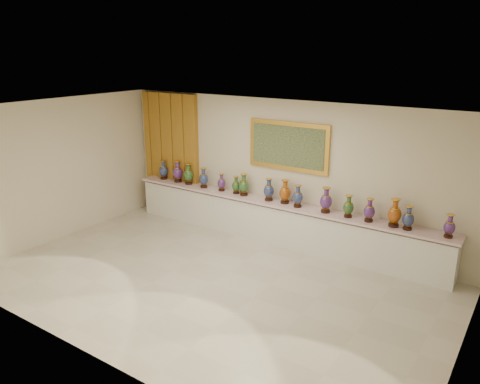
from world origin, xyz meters
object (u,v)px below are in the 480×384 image
object	(u,v)px
vase_0	(163,171)
vase_2	(188,175)
vase_1	(178,173)
counter	(275,222)

from	to	relation	value
vase_0	vase_2	bearing A→B (deg)	-0.55
vase_0	vase_1	distance (m)	0.46
vase_1	vase_2	size ratio (longest dim) A/B	1.04
vase_2	vase_1	bearing A→B (deg)	179.49
counter	vase_1	size ratio (longest dim) A/B	14.15
counter	vase_0	size ratio (longest dim) A/B	15.45
vase_0	vase_1	world-z (taller)	vase_1
vase_1	vase_2	bearing A→B (deg)	-0.51
vase_1	vase_2	xyz separation A→B (m)	(0.34, -0.00, -0.01)
vase_1	vase_0	bearing A→B (deg)	179.43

